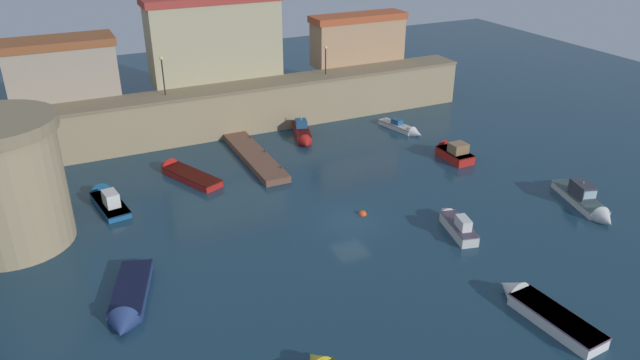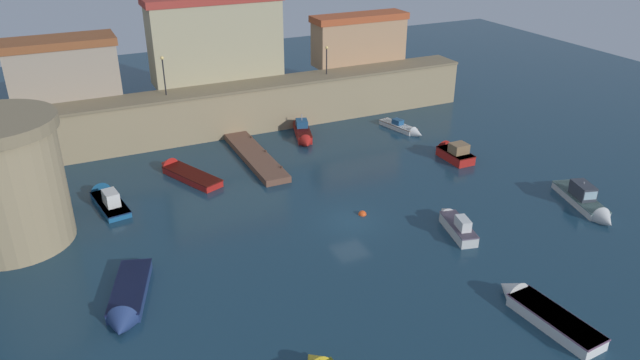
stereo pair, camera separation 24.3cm
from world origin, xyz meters
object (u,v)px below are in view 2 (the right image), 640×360
object	(u,v)px
quay_lamp_0	(163,70)
moored_boat_4	(127,302)
moored_boat_1	(303,132)
moored_boat_0	(587,203)
moored_boat_6	(106,197)
fortress_tower	(4,182)
moored_boat_9	(456,224)
quay_lamp_1	(327,55)
mooring_buoy_0	(362,215)
moored_boat_7	(452,152)
moored_boat_2	(540,310)
moored_boat_8	(404,128)
moored_boat_3	(183,172)

from	to	relation	value
quay_lamp_0	moored_boat_4	world-z (taller)	quay_lamp_0
quay_lamp_0	moored_boat_1	world-z (taller)	quay_lamp_0
moored_boat_0	moored_boat_1	xyz separation A→B (m)	(-13.68, 22.90, 0.00)
moored_boat_4	moored_boat_6	size ratio (longest dim) A/B	1.09
fortress_tower	moored_boat_1	bearing A→B (deg)	20.28
moored_boat_9	quay_lamp_0	bearing A→B (deg)	43.27
quay_lamp_1	moored_boat_6	xyz separation A→B (m)	(-24.16, -10.47, -6.33)
quay_lamp_0	quay_lamp_1	world-z (taller)	quay_lamp_0
quay_lamp_0	mooring_buoy_0	bearing A→B (deg)	-64.97
quay_lamp_1	moored_boat_9	xyz separation A→B (m)	(-2.11, -25.68, -6.20)
moored_boat_6	quay_lamp_1	bearing A→B (deg)	-75.16
moored_boat_6	quay_lamp_0	bearing A→B (deg)	-43.92
moored_boat_4	moored_boat_6	distance (m)	14.34
moored_boat_9	moored_boat_7	bearing A→B (deg)	-21.66
moored_boat_4	mooring_buoy_0	distance (m)	18.27
quay_lamp_0	moored_boat_2	world-z (taller)	quay_lamp_0
moored_boat_2	moored_boat_7	size ratio (longest dim) A/B	1.57
moored_boat_2	moored_boat_9	size ratio (longest dim) A/B	1.33
moored_boat_9	moored_boat_6	bearing A→B (deg)	69.00
moored_boat_2	moored_boat_8	size ratio (longest dim) A/B	1.25
moored_boat_1	moored_boat_2	bearing A→B (deg)	18.53
moored_boat_4	moored_boat_9	bearing A→B (deg)	105.52
quay_lamp_0	moored_boat_4	distance (m)	26.95
moored_boat_7	mooring_buoy_0	world-z (taller)	moored_boat_7
moored_boat_0	moored_boat_1	size ratio (longest dim) A/B	1.01
moored_boat_8	moored_boat_4	bearing A→B (deg)	-73.25
quay_lamp_0	moored_boat_0	world-z (taller)	quay_lamp_0
moored_boat_9	moored_boat_1	bearing A→B (deg)	20.50
fortress_tower	moored_boat_3	size ratio (longest dim) A/B	1.21
quay_lamp_1	moored_boat_0	bearing A→B (deg)	-71.75
moored_boat_1	moored_boat_2	size ratio (longest dim) A/B	1.02
moored_boat_6	moored_boat_9	distance (m)	26.79
fortress_tower	moored_boat_6	distance (m)	8.36
fortress_tower	quay_lamp_1	size ratio (longest dim) A/B	3.05
moored_boat_0	moored_boat_3	world-z (taller)	moored_boat_0
quay_lamp_1	moored_boat_9	distance (m)	26.51
quay_lamp_1	moored_boat_2	size ratio (longest dim) A/B	0.42
mooring_buoy_0	moored_boat_0	bearing A→B (deg)	-21.97
moored_boat_3	mooring_buoy_0	distance (m)	16.44
quay_lamp_1	moored_boat_1	xyz separation A→B (m)	(-4.69, -4.39, -6.21)
moored_boat_2	moored_boat_8	xyz separation A→B (m)	(8.92, 28.39, -0.10)
moored_boat_1	moored_boat_2	xyz separation A→B (m)	(1.03, -31.25, -0.10)
quay_lamp_1	moored_boat_1	bearing A→B (deg)	-136.86
quay_lamp_1	mooring_buoy_0	world-z (taller)	quay_lamp_1
moored_boat_6	moored_boat_7	world-z (taller)	moored_boat_7
moored_boat_1	moored_boat_9	bearing A→B (deg)	23.54
quay_lamp_1	moored_boat_4	bearing A→B (deg)	-135.07
moored_boat_2	moored_boat_6	xyz separation A→B (m)	(-20.51, 25.18, -0.03)
moored_boat_3	moored_boat_8	bearing A→B (deg)	-111.24
moored_boat_4	moored_boat_8	size ratio (longest dim) A/B	1.28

